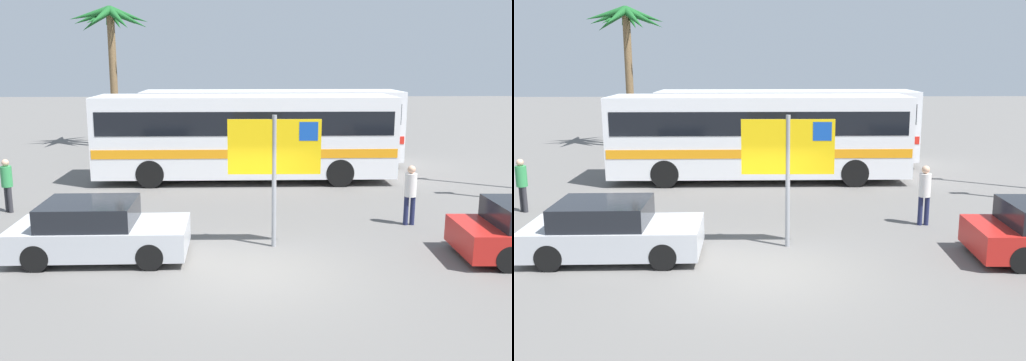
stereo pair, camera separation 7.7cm
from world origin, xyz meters
The scene contains 9 objects.
ground centered at (0.00, 0.00, 0.00)m, with size 120.00×120.00×0.00m, color #605E5B.
bus_front_coach centered at (-0.06, 9.58, 1.78)m, with size 10.90×2.68×3.17m.
bus_rear_coach centered at (1.13, 12.88, 1.78)m, with size 10.90×2.68×3.17m.
ferry_sign centered at (0.60, 1.78, 2.33)m, with size 2.20×0.11×3.20m.
car_silver centered at (-3.51, 1.10, 0.64)m, with size 3.94×1.88×1.32m.
pedestrian_near_sign centered at (4.38, 3.51, 0.98)m, with size 0.32×0.32×1.66m.
pedestrian_crossing_lot centered at (-7.16, 5.19, 0.94)m, with size 0.32×0.32×1.60m.
palm_tree_seaside centered at (-6.67, 17.87, 5.87)m, with size 3.85×3.85×7.09m.
palm_tree_inland centered at (-6.74, 18.66, 5.83)m, with size 3.88×3.65×7.13m.
Camera 1 is at (-0.28, -11.35, 4.44)m, focal length 39.66 mm.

